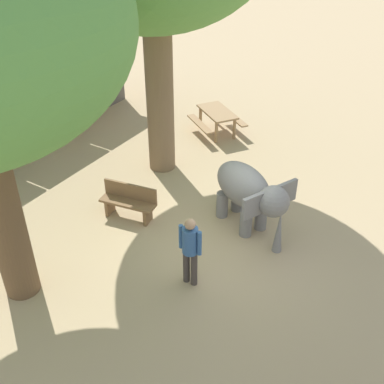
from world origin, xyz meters
name	(u,v)px	position (x,y,z in m)	size (l,w,h in m)	color
ground_plane	(214,244)	(0.00, 0.00, 0.00)	(60.00, 60.00, 0.00)	tan
elephant	(249,192)	(0.98, -0.34, 1.00)	(1.81, 2.22, 1.56)	slate
person_handler	(190,247)	(-1.33, -0.19, 0.95)	(0.32, 0.51, 1.62)	#3F3833
wooden_bench	(129,201)	(-0.17, 2.30, 0.47)	(0.63, 1.45, 0.88)	brown
picnic_table_near	(217,116)	(5.01, 2.75, 0.59)	(2.07, 2.07, 0.78)	#9E7A51
market_stall_orange	(31,96)	(2.10, 8.05, 1.14)	(2.50, 2.50, 2.52)	#59514C
market_stall_red	(86,73)	(4.70, 8.05, 1.14)	(2.50, 2.50, 2.52)	#59514C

